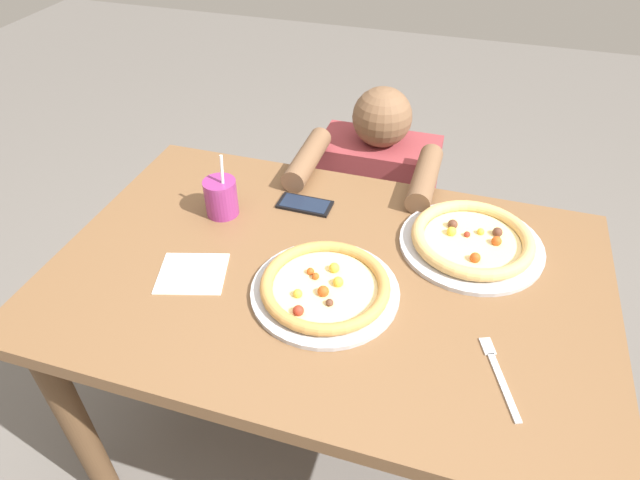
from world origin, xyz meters
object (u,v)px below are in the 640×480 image
at_px(fork, 498,373).
at_px(pizza_near, 325,287).
at_px(drink_cup_colored, 221,197).
at_px(pizza_far, 472,240).
at_px(cell_phone, 305,204).
at_px(diner_seated, 373,222).

bearing_deg(fork, pizza_near, 163.79).
xyz_separation_m(drink_cup_colored, fork, (0.75, -0.33, -0.05)).
bearing_deg(pizza_far, pizza_near, -138.81).
xyz_separation_m(pizza_near, cell_phone, (-0.15, 0.31, -0.01)).
bearing_deg(pizza_near, fork, -16.21).
bearing_deg(pizza_near, cell_phone, 115.99).
relative_size(pizza_near, fork, 1.77).
xyz_separation_m(pizza_near, fork, (0.40, -0.12, -0.02)).
bearing_deg(pizza_near, pizza_far, 41.19).
xyz_separation_m(cell_phone, diner_seated, (0.13, 0.41, -0.34)).
xyz_separation_m(pizza_near, drink_cup_colored, (-0.36, 0.22, 0.03)).
height_order(drink_cup_colored, diner_seated, diner_seated).
height_order(drink_cup_colored, cell_phone, drink_cup_colored).
distance_m(drink_cup_colored, cell_phone, 0.23).
height_order(pizza_far, diner_seated, diner_seated).
xyz_separation_m(pizza_far, cell_phone, (-0.46, 0.04, -0.02)).
bearing_deg(fork, cell_phone, 142.01).
xyz_separation_m(drink_cup_colored, cell_phone, (0.21, 0.10, -0.05)).
distance_m(pizza_near, cell_phone, 0.35).
bearing_deg(fork, drink_cup_colored, 156.30).
distance_m(pizza_near, diner_seated, 0.81).
bearing_deg(diner_seated, pizza_far, -53.61).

